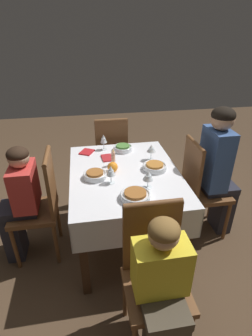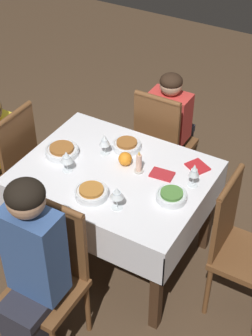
{
  "view_description": "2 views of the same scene",
  "coord_description": "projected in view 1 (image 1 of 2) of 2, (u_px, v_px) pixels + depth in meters",
  "views": [
    {
      "loc": [
        -1.86,
        0.31,
        1.83
      ],
      "look_at": [
        -0.08,
        0.0,
        0.83
      ],
      "focal_mm": 28.0,
      "sensor_mm": 36.0,
      "label": 1
    },
    {
      "loc": [
        1.29,
        -2.09,
        2.76
      ],
      "look_at": [
        0.09,
        -0.01,
        0.82
      ],
      "focal_mm": 55.0,
      "sensor_mm": 36.0,
      "label": 2
    }
  ],
  "objects": [
    {
      "name": "ground_plane",
      "position": [
        125.0,
        239.0,
        2.54
      ],
      "size": [
        8.0,
        8.0,
        0.0
      ],
      "primitive_type": "plane",
      "color": "#4C3826"
    },
    {
      "name": "dining_table",
      "position": [
        125.0,
        183.0,
        2.22
      ],
      "size": [
        1.15,
        0.9,
        0.75
      ],
      "color": "silver",
      "rests_on": "ground_plane"
    },
    {
      "name": "chair_south",
      "position": [
        200.0,
        186.0,
        2.39
      ],
      "size": [
        0.38,
        0.38,
        0.97
      ],
      "color": "brown",
      "rests_on": "ground_plane"
    },
    {
      "name": "chair_north",
      "position": [
        41.0,
        203.0,
        2.16
      ],
      "size": [
        0.38,
        0.38,
        0.97
      ],
      "rotation": [
        0.0,
        0.0,
        3.14
      ],
      "color": "brown",
      "rests_on": "ground_plane"
    },
    {
      "name": "chair_west",
      "position": [
        154.0,
        271.0,
        1.57
      ],
      "size": [
        0.38,
        0.38,
        0.97
      ],
      "rotation": [
        0.0,
        0.0,
        -1.57
      ],
      "color": "brown",
      "rests_on": "ground_plane"
    },
    {
      "name": "chair_east",
      "position": [
        111.0,
        153.0,
        2.99
      ],
      "size": [
        0.38,
        0.38,
        0.97
      ],
      "rotation": [
        0.0,
        0.0,
        1.57
      ],
      "color": "brown",
      "rests_on": "ground_plane"
    },
    {
      "name": "person_adult_denim",
      "position": [
        219.0,
        167.0,
        2.33
      ],
      "size": [
        0.3,
        0.34,
        1.25
      ],
      "color": "#282833",
      "rests_on": "ground_plane"
    },
    {
      "name": "person_child_red",
      "position": [
        20.0,
        201.0,
        2.12
      ],
      "size": [
        0.3,
        0.33,
        1.04
      ],
      "rotation": [
        0.0,
        0.0,
        3.14
      ],
      "color": "#282833",
      "rests_on": "ground_plane"
    },
    {
      "name": "person_child_yellow",
      "position": [
        163.0,
        293.0,
        1.41
      ],
      "size": [
        0.33,
        0.3,
        1.0
      ],
      "rotation": [
        0.0,
        0.0,
        -1.57
      ],
      "color": "#4C4233",
      "rests_on": "ground_plane"
    },
    {
      "name": "bowl_south",
      "position": [
        155.0,
        167.0,
        2.2
      ],
      "size": [
        0.2,
        0.2,
        0.06
      ],
      "color": "silver",
      "rests_on": "dining_table"
    },
    {
      "name": "wine_glass_south",
      "position": [
        151.0,
        149.0,
        2.32
      ],
      "size": [
        0.08,
        0.08,
        0.15
      ],
      "color": "white",
      "rests_on": "dining_table"
    },
    {
      "name": "bowl_north",
      "position": [
        95.0,
        175.0,
        2.08
      ],
      "size": [
        0.19,
        0.19,
        0.06
      ],
      "color": "silver",
      "rests_on": "dining_table"
    },
    {
      "name": "wine_glass_north",
      "position": [
        111.0,
        171.0,
        1.98
      ],
      "size": [
        0.07,
        0.07,
        0.15
      ],
      "color": "white",
      "rests_on": "dining_table"
    },
    {
      "name": "bowl_west",
      "position": [
        135.0,
        195.0,
        1.83
      ],
      "size": [
        0.22,
        0.22,
        0.06
      ],
      "color": "silver",
      "rests_on": "dining_table"
    },
    {
      "name": "wine_glass_west",
      "position": [
        148.0,
        176.0,
        1.92
      ],
      "size": [
        0.08,
        0.08,
        0.14
      ],
      "color": "white",
      "rests_on": "dining_table"
    },
    {
      "name": "bowl_east",
      "position": [
        123.0,
        148.0,
        2.53
      ],
      "size": [
        0.18,
        0.18,
        0.06
      ],
      "color": "silver",
      "rests_on": "dining_table"
    },
    {
      "name": "wine_glass_east",
      "position": [
        104.0,
        139.0,
        2.51
      ],
      "size": [
        0.06,
        0.06,
        0.16
      ],
      "color": "white",
      "rests_on": "dining_table"
    },
    {
      "name": "candle_centerpiece",
      "position": [
        113.0,
        159.0,
        2.25
      ],
      "size": [
        0.06,
        0.06,
        0.15
      ],
      "color": "beige",
      "rests_on": "dining_table"
    },
    {
      "name": "orange_fruit",
      "position": [
        113.0,
        167.0,
        2.16
      ],
      "size": [
        0.09,
        0.09,
        0.09
      ],
      "primitive_type": "sphere",
      "color": "orange",
      "rests_on": "dining_table"
    },
    {
      "name": "napkin_red_folded",
      "position": [
        107.0,
        158.0,
        2.39
      ],
      "size": [
        0.15,
        0.11,
        0.01
      ],
      "rotation": [
        0.0,
        0.0,
        0.1
      ],
      "color": "#AD2328",
      "rests_on": "dining_table"
    },
    {
      "name": "napkin_spare_side",
      "position": [
        87.0,
        152.0,
        2.5
      ],
      "size": [
        0.17,
        0.16,
        0.01
      ],
      "rotation": [
        0.0,
        0.0,
        -0.49
      ],
      "color": "red",
      "rests_on": "dining_table"
    }
  ]
}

